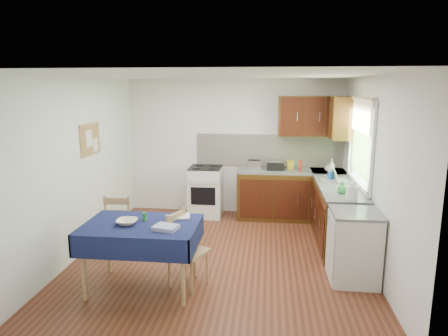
# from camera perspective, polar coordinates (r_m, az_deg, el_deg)

# --- Properties ---
(floor) EXTENTS (4.20, 4.20, 0.00)m
(floor) POSITION_cam_1_polar(r_m,az_deg,el_deg) (5.80, -0.42, -12.41)
(floor) COLOR #4D2414
(floor) RESTS_ON ground
(ceiling) EXTENTS (4.00, 4.20, 0.02)m
(ceiling) POSITION_cam_1_polar(r_m,az_deg,el_deg) (5.31, -0.46, 13.11)
(ceiling) COLOR white
(ceiling) RESTS_ON wall_back
(wall_back) EXTENTS (4.00, 0.02, 2.50)m
(wall_back) POSITION_cam_1_polar(r_m,az_deg,el_deg) (7.48, 1.47, 3.01)
(wall_back) COLOR white
(wall_back) RESTS_ON ground
(wall_front) EXTENTS (4.00, 0.02, 2.50)m
(wall_front) POSITION_cam_1_polar(r_m,az_deg,el_deg) (3.41, -4.65, -7.34)
(wall_front) COLOR white
(wall_front) RESTS_ON ground
(wall_left) EXTENTS (0.02, 4.20, 2.50)m
(wall_left) POSITION_cam_1_polar(r_m,az_deg,el_deg) (5.99, -19.81, 0.21)
(wall_left) COLOR white
(wall_left) RESTS_ON ground
(wall_right) EXTENTS (0.02, 4.20, 2.50)m
(wall_right) POSITION_cam_1_polar(r_m,az_deg,el_deg) (5.55, 20.52, -0.68)
(wall_right) COLOR white
(wall_right) RESTS_ON ground
(base_cabinets) EXTENTS (1.90, 2.30, 0.86)m
(base_cabinets) POSITION_cam_1_polar(r_m,az_deg,el_deg) (6.84, 12.26, -5.09)
(base_cabinets) COLOR #311D08
(base_cabinets) RESTS_ON ground
(worktop_back) EXTENTS (1.90, 0.60, 0.04)m
(worktop_back) POSITION_cam_1_polar(r_m,az_deg,el_deg) (7.23, 9.57, -0.42)
(worktop_back) COLOR #5E5E62
(worktop_back) RESTS_ON base_cabinets
(worktop_right) EXTENTS (0.60, 1.70, 0.04)m
(worktop_right) POSITION_cam_1_polar(r_m,az_deg,el_deg) (6.19, 16.15, -2.72)
(worktop_right) COLOR #5E5E62
(worktop_right) RESTS_ON base_cabinets
(worktop_corner) EXTENTS (0.60, 0.60, 0.04)m
(worktop_corner) POSITION_cam_1_polar(r_m,az_deg,el_deg) (7.30, 14.67, -0.52)
(worktop_corner) COLOR #5E5E62
(worktop_corner) RESTS_ON base_cabinets
(splashback) EXTENTS (2.70, 0.02, 0.60)m
(splashback) POSITION_cam_1_polar(r_m,az_deg,el_deg) (7.44, 6.45, 2.51)
(splashback) COLOR #F0E1CB
(splashback) RESTS_ON wall_back
(upper_cabinets) EXTENTS (1.20, 0.85, 0.70)m
(upper_cabinets) POSITION_cam_1_polar(r_m,az_deg,el_deg) (7.14, 13.66, 7.14)
(upper_cabinets) COLOR #311D08
(upper_cabinets) RESTS_ON wall_back
(stove) EXTENTS (0.60, 0.61, 0.92)m
(stove) POSITION_cam_1_polar(r_m,az_deg,el_deg) (7.40, -2.63, -3.34)
(stove) COLOR silver
(stove) RESTS_ON ground
(window) EXTENTS (0.04, 1.48, 1.26)m
(window) POSITION_cam_1_polar(r_m,az_deg,el_deg) (6.16, 18.97, 4.34)
(window) COLOR #355A25
(window) RESTS_ON wall_right
(fridge) EXTENTS (0.58, 0.60, 0.89)m
(fridge) POSITION_cam_1_polar(r_m,az_deg,el_deg) (5.20, 18.09, -10.64)
(fridge) COLOR silver
(fridge) RESTS_ON ground
(corkboard) EXTENTS (0.04, 0.62, 0.47)m
(corkboard) POSITION_cam_1_polar(r_m,az_deg,el_deg) (6.19, -18.57, 3.92)
(corkboard) COLOR #AB7F55
(corkboard) RESTS_ON wall_left
(dining_table) EXTENTS (1.32, 0.89, 0.80)m
(dining_table) POSITION_cam_1_polar(r_m,az_deg,el_deg) (4.79, -11.73, -8.98)
(dining_table) COLOR #0F0E3A
(dining_table) RESTS_ON ground
(chair_far) EXTENTS (0.43, 0.43, 0.90)m
(chair_far) POSITION_cam_1_polar(r_m,az_deg,el_deg) (5.84, -14.56, -7.63)
(chair_far) COLOR #AB7F55
(chair_far) RESTS_ON ground
(chair_near) EXTENTS (0.53, 0.53, 0.91)m
(chair_near) POSITION_cam_1_polar(r_m,az_deg,el_deg) (4.86, -5.61, -11.21)
(chair_near) COLOR #AB7F55
(chair_near) RESTS_ON ground
(toaster) EXTENTS (0.24, 0.15, 0.18)m
(toaster) POSITION_cam_1_polar(r_m,az_deg,el_deg) (7.17, 4.36, 0.45)
(toaster) COLOR #B0AFB4
(toaster) RESTS_ON worktop_back
(sandwich_press) EXTENTS (0.30, 0.26, 0.17)m
(sandwich_press) POSITION_cam_1_polar(r_m,az_deg,el_deg) (7.19, 7.35, 0.45)
(sandwich_press) COLOR black
(sandwich_press) RESTS_ON worktop_back
(sauce_bottle) EXTENTS (0.05, 0.05, 0.21)m
(sauce_bottle) POSITION_cam_1_polar(r_m,az_deg,el_deg) (7.10, 10.83, 0.33)
(sauce_bottle) COLOR #B7270E
(sauce_bottle) RESTS_ON worktop_back
(yellow_packet) EXTENTS (0.12, 0.08, 0.15)m
(yellow_packet) POSITION_cam_1_polar(r_m,az_deg,el_deg) (7.32, 9.47, 0.49)
(yellow_packet) COLOR yellow
(yellow_packet) RESTS_ON worktop_back
(dish_rack) EXTENTS (0.41, 0.31, 0.19)m
(dish_rack) POSITION_cam_1_polar(r_m,az_deg,el_deg) (6.50, 15.50, -1.63)
(dish_rack) COLOR #929297
(dish_rack) RESTS_ON worktop_right
(kettle) EXTENTS (0.15, 0.15, 0.25)m
(kettle) POSITION_cam_1_polar(r_m,az_deg,el_deg) (5.48, 17.83, -3.21)
(kettle) COLOR silver
(kettle) RESTS_ON worktop_right
(cup) EXTENTS (0.14, 0.14, 0.09)m
(cup) POSITION_cam_1_polar(r_m,az_deg,el_deg) (7.23, 14.63, -0.09)
(cup) COLOR silver
(cup) RESTS_ON worktop_back
(soap_bottle_a) EXTENTS (0.12, 0.12, 0.28)m
(soap_bottle_a) POSITION_cam_1_polar(r_m,az_deg,el_deg) (6.86, 15.11, 0.07)
(soap_bottle_a) COLOR silver
(soap_bottle_a) RESTS_ON worktop_right
(soap_bottle_b) EXTENTS (0.12, 0.11, 0.18)m
(soap_bottle_b) POSITION_cam_1_polar(r_m,az_deg,el_deg) (6.54, 15.07, -0.90)
(soap_bottle_b) COLOR blue
(soap_bottle_b) RESTS_ON worktop_right
(soap_bottle_c) EXTENTS (0.14, 0.14, 0.17)m
(soap_bottle_c) POSITION_cam_1_polar(r_m,az_deg,el_deg) (5.76, 16.54, -2.71)
(soap_bottle_c) COLOR #268D3A
(soap_bottle_c) RESTS_ON worktop_right
(plate_bowl) EXTENTS (0.26, 0.26, 0.06)m
(plate_bowl) POSITION_cam_1_polar(r_m,az_deg,el_deg) (4.75, -13.70, -7.50)
(plate_bowl) COLOR #F0E8C4
(plate_bowl) RESTS_ON dining_table
(book) EXTENTS (0.20, 0.26, 0.02)m
(book) POSITION_cam_1_polar(r_m,az_deg,el_deg) (4.91, -6.91, -6.87)
(book) COLOR white
(book) RESTS_ON dining_table
(spice_jar) EXTENTS (0.05, 0.05, 0.10)m
(spice_jar) POSITION_cam_1_polar(r_m,az_deg,el_deg) (4.83, -11.29, -6.81)
(spice_jar) COLOR #238331
(spice_jar) RESTS_ON dining_table
(tea_towel) EXTENTS (0.30, 0.26, 0.05)m
(tea_towel) POSITION_cam_1_polar(r_m,az_deg,el_deg) (4.51, -8.31, -8.42)
(tea_towel) COLOR navy
(tea_towel) RESTS_ON dining_table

